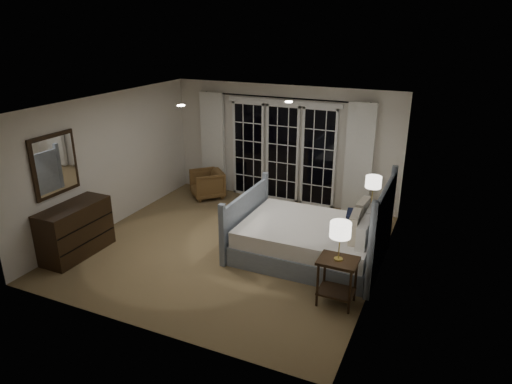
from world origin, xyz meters
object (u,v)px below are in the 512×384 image
at_px(nightstand_right, 370,216).
at_px(lamp_left, 340,230).
at_px(armchair, 207,184).
at_px(lamp_right, 373,182).
at_px(bed, 312,238).
at_px(dresser, 76,230).
at_px(nightstand_left, 337,275).

distance_m(nightstand_right, lamp_left, 2.43).
relative_size(nightstand_right, armchair, 0.91).
distance_m(nightstand_right, lamp_right, 0.65).
relative_size(bed, lamp_right, 4.35).
height_order(nightstand_right, armchair, nightstand_right).
xyz_separation_m(nightstand_right, dresser, (-4.36, -2.69, 0.04)).
xyz_separation_m(nightstand_left, lamp_right, (0.00, 2.32, 0.60)).
bearing_deg(lamp_left, dresser, -175.15).
xyz_separation_m(bed, lamp_left, (0.72, -1.14, 0.78)).
bearing_deg(lamp_right, lamp_left, -90.00).
distance_m(bed, nightstand_left, 1.35).
bearing_deg(dresser, lamp_left, 4.85).
bearing_deg(dresser, nightstand_left, 4.85).
bearing_deg(lamp_left, nightstand_right, 90.00).
bearing_deg(dresser, lamp_right, 31.71).
distance_m(nightstand_left, dresser, 4.37).
height_order(nightstand_left, lamp_left, lamp_left).
xyz_separation_m(lamp_left, armchair, (-3.70, 2.86, -0.82)).
xyz_separation_m(nightstand_right, lamp_left, (-0.00, -2.32, 0.72)).
bearing_deg(nightstand_left, lamp_left, -90.00).
height_order(lamp_left, lamp_right, lamp_left).
height_order(nightstand_right, lamp_right, lamp_right).
distance_m(nightstand_right, armchair, 3.74).
distance_m(bed, nightstand_right, 1.38).
height_order(lamp_right, dresser, lamp_right).
distance_m(nightstand_left, lamp_right, 2.40).
bearing_deg(bed, armchair, 150.12).
xyz_separation_m(bed, armchair, (-2.99, 1.72, -0.03)).
relative_size(lamp_left, lamp_right, 1.01).
height_order(lamp_left, dresser, lamp_left).
xyz_separation_m(lamp_right, armchair, (-3.70, 0.54, -0.74)).
bearing_deg(lamp_right, nightstand_left, -90.00).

